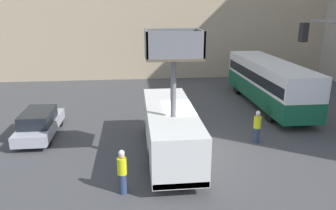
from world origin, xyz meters
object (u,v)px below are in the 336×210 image
road_worker_near_truck (122,172)px  parked_car_curbside (40,123)px  utility_truck (170,127)px  city_bus (268,80)px  road_worker_directing (257,127)px

road_worker_near_truck → parked_car_curbside: bearing=-106.4°
utility_truck → city_bus: bearing=43.7°
utility_truck → road_worker_directing: 4.99m
city_bus → road_worker_near_truck: (-10.15, -10.62, -0.99)m
city_bus → road_worker_near_truck: city_bus is taller
utility_truck → road_worker_near_truck: (-2.20, -3.02, -0.61)m
utility_truck → parked_car_curbside: bearing=154.6°
parked_car_curbside → road_worker_directing: bearing=-9.9°
city_bus → road_worker_near_truck: size_ratio=5.95×
city_bus → road_worker_directing: bearing=161.6°
city_bus → road_worker_directing: (-3.16, -6.35, -1.03)m
utility_truck → city_bus: (7.95, 7.60, 0.37)m
city_bus → parked_car_curbside: 15.54m
city_bus → parked_car_curbside: (-14.88, -4.31, -1.14)m
utility_truck → road_worker_near_truck: 3.79m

